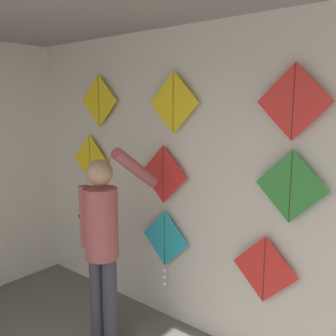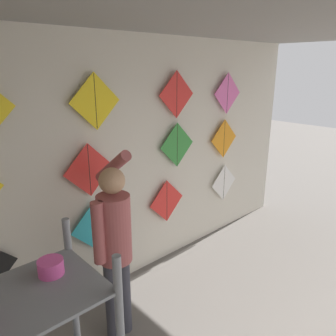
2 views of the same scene
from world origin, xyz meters
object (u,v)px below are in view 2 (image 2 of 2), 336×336
kite_7 (224,139)px  kite_10 (177,95)px  kite_3 (224,182)px  kite_9 (95,102)px  kite_6 (177,145)px  kite_11 (227,93)px  kite_2 (167,201)px  kite_1 (95,230)px  shopkeeper (114,240)px  kite_5 (89,170)px

kite_7 → kite_10: 1.16m
kite_3 → kite_10: size_ratio=1.00×
kite_7 → kite_9: 2.14m
kite_3 → kite_6: size_ratio=1.00×
kite_9 → kite_11: bearing=0.0°
kite_10 → kite_11: size_ratio=1.00×
kite_2 → kite_10: (0.16, 0.00, 1.31)m
kite_6 → kite_9: size_ratio=1.00×
kite_1 → kite_11: size_ratio=1.38×
kite_1 → kite_2: size_ratio=1.38×
shopkeeper → kite_9: size_ratio=3.22×
kite_11 → kite_3: bearing=0.0°
kite_9 → kite_10: 1.09m
kite_1 → kite_2: 1.03m
kite_10 → kite_11: 0.97m
kite_1 → kite_6: (1.21, 0.00, 0.73)m
kite_2 → kite_7: bearing=0.0°
shopkeeper → kite_6: bearing=15.8°
kite_1 → kite_2: (1.03, 0.00, 0.03)m
kite_7 → kite_6: bearing=180.0°
kite_3 → kite_5: (-2.21, 0.00, 0.67)m
shopkeeper → kite_2: size_ratio=3.22×
shopkeeper → kite_9: bearing=58.0°
kite_2 → kite_10: size_ratio=1.00×
kite_1 → kite_5: (-0.02, 0.00, 0.67)m
shopkeeper → kite_7: bearing=6.4°
kite_9 → kite_7: bearing=0.0°
shopkeeper → kite_5: size_ratio=3.22×
kite_1 → kite_11: (2.16, 0.00, 1.30)m
kite_1 → kite_3: kite_1 is taller
kite_2 → kite_6: 0.72m
kite_5 → kite_7: bearing=0.0°
kite_3 → kite_9: 2.48m
kite_7 → kite_1: bearing=-180.0°
kite_2 → kite_9: bearing=180.0°
kite_6 → kite_11: (0.95, 0.00, 0.57)m
kite_5 → kite_9: (0.12, 0.00, 0.67)m
kite_9 → kite_1: bearing=-179.4°
kite_2 → kite_1: bearing=-179.9°
kite_7 → kite_11: bearing=0.0°
kite_5 → kite_9: bearing=0.0°
kite_9 → kite_6: bearing=0.0°
kite_6 → kite_5: bearing=180.0°
kite_2 → kite_3: bearing=0.0°
kite_1 → kite_2: kite_1 is taller
shopkeeper → kite_9: (0.27, 0.63, 1.13)m
kite_6 → kite_10: bearing=180.0°
kite_1 → kite_10: 1.79m
shopkeeper → kite_1: shopkeeper is taller
kite_6 → kite_7: size_ratio=1.00×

